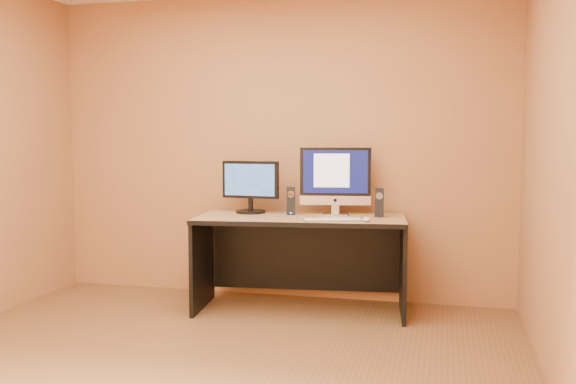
% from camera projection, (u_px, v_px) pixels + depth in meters
% --- Properties ---
extents(floor, '(4.00, 4.00, 0.00)m').
position_uv_depth(floor, '(191.00, 377.00, 3.72)').
color(floor, brown).
rests_on(floor, ground).
extents(walls, '(4.00, 4.00, 2.60)m').
position_uv_depth(walls, '(188.00, 153.00, 3.61)').
color(walls, '#A47142').
rests_on(walls, ground).
extents(desk, '(1.71, 0.88, 0.76)m').
position_uv_depth(desk, '(300.00, 264.00, 5.10)').
color(desk, tan).
rests_on(desk, ground).
extents(imac, '(0.61, 0.30, 0.56)m').
position_uv_depth(imac, '(335.00, 180.00, 5.19)').
color(imac, '#B2B1B6').
rests_on(imac, desk).
extents(second_monitor, '(0.51, 0.28, 0.43)m').
position_uv_depth(second_monitor, '(251.00, 187.00, 5.31)').
color(second_monitor, black).
rests_on(second_monitor, desk).
extents(speaker_left, '(0.08, 0.09, 0.23)m').
position_uv_depth(speaker_left, '(291.00, 201.00, 5.20)').
color(speaker_left, black).
rests_on(speaker_left, desk).
extents(speaker_right, '(0.08, 0.08, 0.23)m').
position_uv_depth(speaker_right, '(379.00, 203.00, 5.06)').
color(speaker_right, black).
rests_on(speaker_right, desk).
extents(keyboard, '(0.46, 0.25, 0.02)m').
position_uv_depth(keyboard, '(333.00, 220.00, 4.82)').
color(keyboard, '#B8B8BC').
rests_on(keyboard, desk).
extents(mouse, '(0.07, 0.11, 0.04)m').
position_uv_depth(mouse, '(367.00, 219.00, 4.78)').
color(mouse, silver).
rests_on(mouse, desk).
extents(cable_a, '(0.07, 0.22, 0.01)m').
position_uv_depth(cable_a, '(347.00, 214.00, 5.23)').
color(cable_a, black).
rests_on(cable_a, desk).
extents(cable_b, '(0.09, 0.17, 0.01)m').
position_uv_depth(cable_b, '(335.00, 213.00, 5.29)').
color(cable_b, black).
rests_on(cable_b, desk).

